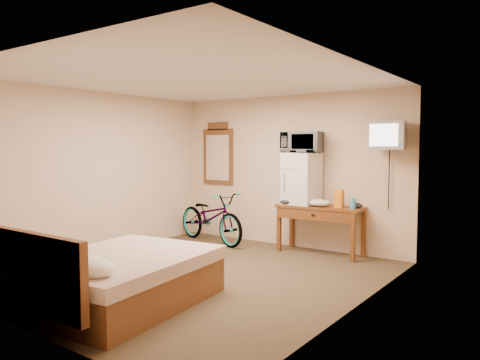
{
  "coord_description": "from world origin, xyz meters",
  "views": [
    {
      "loc": [
        3.88,
        -4.5,
        1.65
      ],
      "look_at": [
        0.13,
        0.74,
        1.2
      ],
      "focal_mm": 35.0,
      "sensor_mm": 36.0,
      "label": 1
    }
  ],
  "objects_px": {
    "blue_cup": "(353,204)",
    "bed": "(116,278)",
    "mini_fridge": "(302,179)",
    "bicycle": "(211,217)",
    "desk": "(319,214)",
    "crt_television": "(388,135)",
    "wall_mirror": "(218,154)",
    "microwave": "(302,142)"
  },
  "relations": [
    {
      "from": "mini_fridge",
      "to": "bicycle",
      "type": "distance_m",
      "value": 1.77
    },
    {
      "from": "microwave",
      "to": "bicycle",
      "type": "height_order",
      "value": "microwave"
    },
    {
      "from": "bicycle",
      "to": "wall_mirror",
      "type": "bearing_deg",
      "value": 40.51
    },
    {
      "from": "desk",
      "to": "wall_mirror",
      "type": "distance_m",
      "value": 2.38
    },
    {
      "from": "blue_cup",
      "to": "bed",
      "type": "distance_m",
      "value": 3.62
    },
    {
      "from": "wall_mirror",
      "to": "bicycle",
      "type": "height_order",
      "value": "wall_mirror"
    },
    {
      "from": "bicycle",
      "to": "bed",
      "type": "bearing_deg",
      "value": -143.78
    },
    {
      "from": "mini_fridge",
      "to": "bicycle",
      "type": "height_order",
      "value": "mini_fridge"
    },
    {
      "from": "microwave",
      "to": "crt_television",
      "type": "height_order",
      "value": "crt_television"
    },
    {
      "from": "desk",
      "to": "bed",
      "type": "height_order",
      "value": "bed"
    },
    {
      "from": "desk",
      "to": "microwave",
      "type": "bearing_deg",
      "value": 174.82
    },
    {
      "from": "wall_mirror",
      "to": "mini_fridge",
      "type": "bearing_deg",
      "value": -7.41
    },
    {
      "from": "microwave",
      "to": "crt_television",
      "type": "bearing_deg",
      "value": -11.91
    },
    {
      "from": "wall_mirror",
      "to": "desk",
      "type": "bearing_deg",
      "value": -7.08
    },
    {
      "from": "mini_fridge",
      "to": "blue_cup",
      "type": "height_order",
      "value": "mini_fridge"
    },
    {
      "from": "wall_mirror",
      "to": "bed",
      "type": "height_order",
      "value": "wall_mirror"
    },
    {
      "from": "mini_fridge",
      "to": "crt_television",
      "type": "bearing_deg",
      "value": -0.34
    },
    {
      "from": "bicycle",
      "to": "bed",
      "type": "distance_m",
      "value": 3.36
    },
    {
      "from": "microwave",
      "to": "bed",
      "type": "height_order",
      "value": "microwave"
    },
    {
      "from": "crt_television",
      "to": "wall_mirror",
      "type": "xyz_separation_m",
      "value": [
        -3.22,
        0.25,
        -0.29
      ]
    },
    {
      "from": "mini_fridge",
      "to": "bed",
      "type": "relative_size",
      "value": 0.39
    },
    {
      "from": "blue_cup",
      "to": "desk",
      "type": "bearing_deg",
      "value": 178.79
    },
    {
      "from": "microwave",
      "to": "wall_mirror",
      "type": "xyz_separation_m",
      "value": [
        -1.87,
        0.24,
        -0.21
      ]
    },
    {
      "from": "mini_fridge",
      "to": "bed",
      "type": "xyz_separation_m",
      "value": [
        -0.34,
        -3.41,
        -0.86
      ]
    },
    {
      "from": "desk",
      "to": "bicycle",
      "type": "xyz_separation_m",
      "value": [
        -1.92,
        -0.27,
        -0.18
      ]
    },
    {
      "from": "desk",
      "to": "mini_fridge",
      "type": "height_order",
      "value": "mini_fridge"
    },
    {
      "from": "microwave",
      "to": "crt_television",
      "type": "distance_m",
      "value": 1.36
    },
    {
      "from": "blue_cup",
      "to": "bed",
      "type": "height_order",
      "value": "blue_cup"
    },
    {
      "from": "desk",
      "to": "crt_television",
      "type": "relative_size",
      "value": 2.26
    },
    {
      "from": "desk",
      "to": "blue_cup",
      "type": "xyz_separation_m",
      "value": [
        0.54,
        -0.01,
        0.2
      ]
    },
    {
      "from": "desk",
      "to": "blue_cup",
      "type": "height_order",
      "value": "blue_cup"
    },
    {
      "from": "bicycle",
      "to": "mini_fridge",
      "type": "bearing_deg",
      "value": -65.04
    },
    {
      "from": "mini_fridge",
      "to": "microwave",
      "type": "distance_m",
      "value": 0.57
    },
    {
      "from": "bed",
      "to": "blue_cup",
      "type": "bearing_deg",
      "value": 70.3
    },
    {
      "from": "wall_mirror",
      "to": "bed",
      "type": "bearing_deg",
      "value": -67.28
    },
    {
      "from": "bicycle",
      "to": "bed",
      "type": "height_order",
      "value": "bed"
    },
    {
      "from": "desk",
      "to": "mini_fridge",
      "type": "distance_m",
      "value": 0.62
    },
    {
      "from": "blue_cup",
      "to": "crt_television",
      "type": "height_order",
      "value": "crt_television"
    },
    {
      "from": "microwave",
      "to": "bicycle",
      "type": "distance_m",
      "value": 2.07
    },
    {
      "from": "blue_cup",
      "to": "bicycle",
      "type": "relative_size",
      "value": 0.09
    },
    {
      "from": "microwave",
      "to": "blue_cup",
      "type": "xyz_separation_m",
      "value": [
        0.87,
        -0.04,
        -0.9
      ]
    },
    {
      "from": "crt_television",
      "to": "bicycle",
      "type": "xyz_separation_m",
      "value": [
        -2.95,
        -0.3,
        -1.37
      ]
    }
  ]
}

